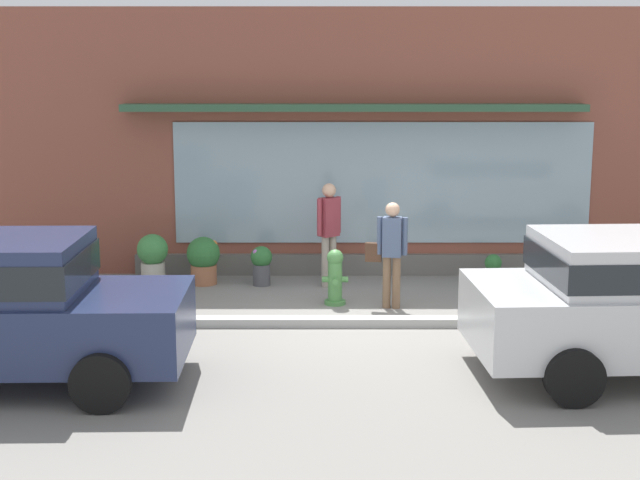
{
  "coord_description": "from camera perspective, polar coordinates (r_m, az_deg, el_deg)",
  "views": [
    {
      "loc": [
        -0.56,
        -12.27,
        3.52
      ],
      "look_at": [
        -0.58,
        1.2,
        0.95
      ],
      "focal_mm": 50.7,
      "sensor_mm": 36.0,
      "label": 1
    }
  ],
  "objects": [
    {
      "name": "potted_plant_window_center",
      "position": [
        14.99,
        -7.28,
        -1.17
      ],
      "size": [
        0.55,
        0.55,
        0.79
      ],
      "color": "#9E6042",
      "rests_on": "ground_plane"
    },
    {
      "name": "potted_plant_near_hydrant",
      "position": [
        15.13,
        -10.43,
        -1.02
      ],
      "size": [
        0.51,
        0.51,
        0.83
      ],
      "color": "#B7B2A3",
      "rests_on": "ground_plane"
    },
    {
      "name": "pedestrian_with_handbag",
      "position": [
        13.33,
        4.55,
        -0.51
      ],
      "size": [
        0.62,
        0.27,
        1.59
      ],
      "rotation": [
        0.0,
        0.0,
        2.95
      ],
      "color": "brown",
      "rests_on": "ground_plane"
    },
    {
      "name": "storefront",
      "position": [
        15.52,
        2.2,
        5.98
      ],
      "size": [
        14.0,
        0.81,
        4.51
      ],
      "color": "brown",
      "rests_on": "ground_plane"
    },
    {
      "name": "potted_plant_low_front",
      "position": [
        14.83,
        -3.64,
        -1.5
      ],
      "size": [
        0.36,
        0.36,
        0.65
      ],
      "color": "#4C4C51",
      "rests_on": "ground_plane"
    },
    {
      "name": "potted_plant_window_right",
      "position": [
        15.21,
        10.95,
        -1.78
      ],
      "size": [
        0.28,
        0.28,
        0.49
      ],
      "color": "#B7B2A3",
      "rests_on": "ground_plane"
    },
    {
      "name": "ground_plane",
      "position": [
        12.77,
        2.61,
        -5.18
      ],
      "size": [
        60.0,
        60.0,
        0.0
      ],
      "primitive_type": "plane",
      "color": "gray"
    },
    {
      "name": "pedestrian_passerby",
      "position": [
        14.6,
        0.65,
        0.87
      ],
      "size": [
        0.39,
        0.35,
        1.7
      ],
      "rotation": [
        0.0,
        0.0,
        3.83
      ],
      "color": "#9E9384",
      "rests_on": "ground_plane"
    },
    {
      "name": "fire_hydrant",
      "position": [
        13.6,
        1.04,
        -2.33
      ],
      "size": [
        0.4,
        0.36,
        0.84
      ],
      "color": "#4C8C47",
      "rests_on": "ground_plane"
    },
    {
      "name": "curb_strip",
      "position": [
        12.57,
        2.65,
        -5.17
      ],
      "size": [
        14.0,
        0.24,
        0.12
      ],
      "primitive_type": "cube",
      "color": "#B2B2AD",
      "rests_on": "ground_plane"
    },
    {
      "name": "potted_plant_corner_tall",
      "position": [
        15.43,
        -16.23,
        -1.56
      ],
      "size": [
        0.35,
        0.35,
        0.64
      ],
      "color": "#B7B2A3",
      "rests_on": "ground_plane"
    }
  ]
}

